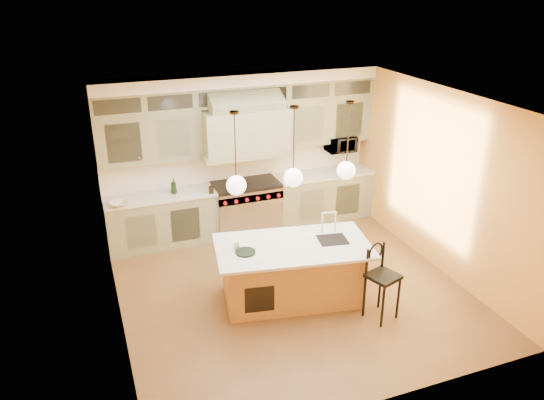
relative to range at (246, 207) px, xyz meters
name	(u,v)px	position (x,y,z in m)	size (l,w,h in m)	color
floor	(290,289)	(0.00, -2.14, -0.49)	(5.00, 5.00, 0.00)	brown
ceiling	(293,101)	(0.00, -2.14, 2.41)	(5.00, 5.00, 0.00)	white
wall_back	(239,151)	(0.00, 0.36, 0.96)	(5.00, 5.00, 0.00)	gold
wall_front	(386,293)	(0.00, -4.64, 0.96)	(5.00, 5.00, 0.00)	gold
wall_left	(110,229)	(-2.50, -2.14, 0.96)	(5.00, 5.00, 0.00)	gold
wall_right	(438,180)	(2.50, -2.14, 0.96)	(5.00, 5.00, 0.00)	gold
back_cabinetry	(244,157)	(0.00, 0.09, 0.94)	(5.00, 0.77, 2.90)	gray
range	(246,207)	(0.00, 0.00, 0.00)	(1.20, 0.74, 0.96)	silver
kitchen_island	(292,271)	(-0.08, -2.40, -0.01)	(2.35, 1.52, 1.35)	#AC703D
counter_stool	(381,277)	(0.89, -3.22, 0.14)	(0.49, 0.49, 1.10)	black
microwave	(341,144)	(1.95, 0.11, 0.96)	(0.54, 0.37, 0.30)	black
oil_bottle_a	(174,186)	(-1.30, 0.01, 0.59)	(0.10, 0.10, 0.27)	black
oil_bottle_b	(211,188)	(-0.70, -0.22, 0.54)	(0.08, 0.08, 0.18)	black
fruit_bowl	(119,204)	(-2.25, -0.22, 0.49)	(0.29, 0.29, 0.07)	silver
cup	(237,247)	(-0.88, -2.29, 0.48)	(0.10, 0.10, 0.09)	beige
pendant_left	(236,183)	(-0.89, -2.39, 1.46)	(0.26, 0.26, 1.11)	#2D2319
pendant_center	(293,176)	(-0.09, -2.39, 1.46)	(0.26, 0.26, 1.11)	#2D2319
pendant_right	(346,168)	(0.71, -2.39, 1.46)	(0.26, 0.26, 1.11)	#2D2319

